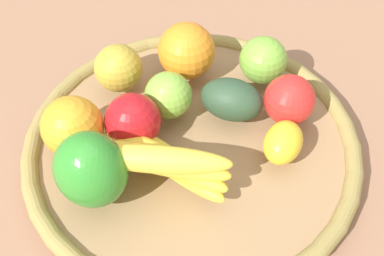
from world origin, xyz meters
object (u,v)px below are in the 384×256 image
orange_1 (72,127)px  bell_pepper (91,170)px  banana_bunch (162,160)px  lemon_0 (283,142)px  apple_2 (118,68)px  apple_0 (263,60)px  apple_4 (133,121)px  avocado (232,100)px  apple_1 (168,95)px  apple_3 (289,100)px  orange_0 (187,51)px

orange_1 → bell_pepper: 0.08m
banana_bunch → lemon_0: bearing=51.0°
apple_2 → apple_0: bearing=41.1°
apple_4 → avocado: apple_4 is taller
apple_1 → avocado: bearing=33.2°
apple_0 → apple_1: 0.15m
apple_0 → apple_4: bearing=-109.8°
apple_2 → avocado: (0.16, 0.05, -0.01)m
apple_2 → orange_1: size_ratio=0.87×
apple_4 → avocado: 0.14m
orange_1 → lemon_0: (0.22, 0.15, -0.02)m
apple_2 → orange_1: bearing=-75.7°
apple_1 → apple_4: apple_4 is taller
banana_bunch → apple_2: 0.18m
apple_3 → orange_0: 0.16m
apple_3 → orange_1: 0.28m
apple_4 → banana_bunch: bearing=-21.5°
apple_4 → apple_1: bearing=85.3°
apple_3 → bell_pepper: 0.28m
orange_0 → lemon_0: bearing=-15.1°
orange_1 → apple_4: size_ratio=1.08×
avocado → lemon_0: bearing=-12.0°
apple_2 → apple_1: size_ratio=1.06×
orange_1 → banana_bunch: bearing=12.3°
orange_1 → apple_4: 0.08m
apple_2 → lemon_0: size_ratio=1.06×
orange_0 → avocado: (0.10, -0.03, -0.01)m
banana_bunch → lemon_0: (0.10, 0.12, -0.01)m
lemon_0 → bell_pepper: bearing=-128.6°
lemon_0 → apple_0: bearing=131.8°
avocado → bell_pepper: (-0.06, -0.21, 0.02)m
banana_bunch → orange_1: bearing=-167.7°
banana_bunch → apple_4: (-0.07, 0.03, -0.00)m
apple_0 → apple_4: size_ratio=0.94×
banana_bunch → avocado: banana_bunch is taller
apple_1 → banana_bunch: bearing=-55.3°
orange_1 → lemon_0: orange_1 is taller
apple_3 → banana_bunch: size_ratio=0.38×
banana_bunch → apple_1: bearing=124.7°
apple_3 → orange_1: size_ratio=0.87×
apple_0 → orange_0: bearing=-149.7°
lemon_0 → apple_3: bearing=113.8°
apple_2 → apple_1: apple_2 is taller
apple_0 → apple_4: (-0.07, -0.20, 0.00)m
apple_3 → lemon_0: (0.03, -0.06, -0.01)m
lemon_0 → banana_bunch: bearing=-129.0°
apple_2 → orange_0: (0.06, 0.08, 0.01)m
banana_bunch → apple_4: 0.08m
avocado → bell_pepper: bearing=-105.7°
banana_bunch → avocado: (0.01, 0.14, -0.01)m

